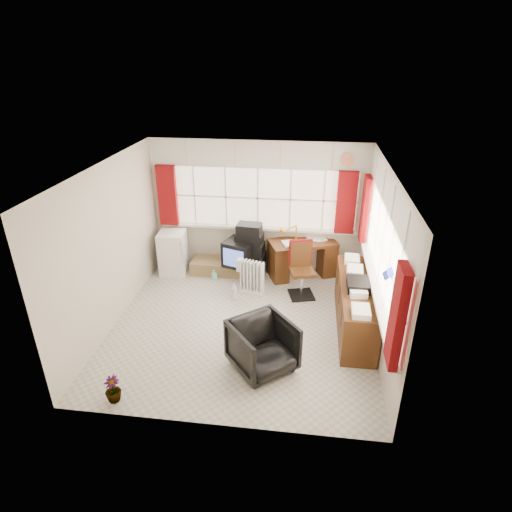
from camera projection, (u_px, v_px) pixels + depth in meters
The scene contains 20 objects.
ground at pixel (242, 325), 6.74m from camera, with size 4.00×4.00×0.00m, color beige.
room_walls at pixel (241, 238), 6.09m from camera, with size 4.00×4.00×4.00m.
window_back at pixel (258, 224), 8.07m from camera, with size 3.70×0.12×3.60m.
window_right at pixel (376, 281), 6.11m from camera, with size 0.12×3.70×3.60m.
curtains at pixel (307, 221), 6.83m from camera, with size 3.83×3.83×1.15m.
overhead_cabinets at pixel (314, 171), 6.52m from camera, with size 3.98×3.98×0.48m.
desk at pixel (302, 257), 8.08m from camera, with size 1.36×1.01×0.74m.
desk_lamp at pixel (296, 231), 7.67m from camera, with size 0.17×0.15×0.41m.
task_chair at pixel (301, 267), 7.42m from camera, with size 0.51×0.53×0.99m.
office_chair at pixel (263, 346), 5.70m from camera, with size 0.76×0.78×0.71m, color black.
radiator at pixel (252, 281), 7.50m from camera, with size 0.46×0.28×0.64m.
credenza at pixel (355, 305), 6.55m from camera, with size 0.50×2.00×0.85m.
file_tray at pixel (358, 285), 6.26m from camera, with size 0.31×0.40×0.13m, color black.
tv_bench at pixel (228, 267), 8.29m from camera, with size 1.40×0.50×0.25m, color olive.
crt_tv at pixel (240, 253), 7.97m from camera, with size 0.67×0.64×0.49m.
hifi_stack at pixel (249, 246), 7.99m from camera, with size 0.62×0.43×0.80m.
mini_fridge at pixel (173, 253), 8.17m from camera, with size 0.53×0.53×0.83m.
spray_bottle_a at pixel (234, 291), 7.39m from camera, with size 0.12×0.12×0.30m, color silver.
spray_bottle_b at pixel (214, 274), 8.08m from camera, with size 0.08×0.08×0.18m, color #98E3E0.
flower_vase at pixel (113, 389), 5.23m from camera, with size 0.20×0.20×0.35m, color black.
Camera 1 is at (0.93, -5.52, 3.93)m, focal length 30.00 mm.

